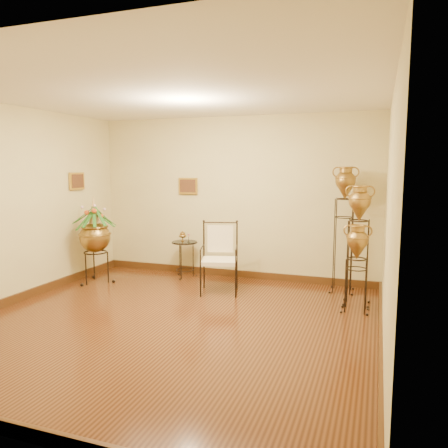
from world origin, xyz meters
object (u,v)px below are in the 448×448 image
(amphora_tall, at_px, (344,228))
(amphora_mid, at_px, (358,245))
(planter_urn, at_px, (95,233))
(side_table, at_px, (185,259))
(armchair, at_px, (219,258))

(amphora_tall, relative_size, amphora_mid, 1.15)
(amphora_mid, relative_size, planter_urn, 1.14)
(planter_urn, xyz_separation_m, side_table, (1.26, 0.82, -0.50))
(amphora_mid, bearing_deg, side_table, 167.69)
(amphora_tall, xyz_separation_m, amphora_mid, (0.24, -0.64, -0.14))
(amphora_mid, relative_size, armchair, 1.58)
(amphora_mid, height_order, planter_urn, amphora_mid)
(amphora_tall, relative_size, armchair, 1.81)
(amphora_tall, height_order, side_table, amphora_tall)
(amphora_mid, height_order, armchair, amphora_mid)
(amphora_tall, bearing_deg, amphora_mid, -69.07)
(side_table, bearing_deg, planter_urn, -146.98)
(amphora_tall, height_order, armchair, amphora_tall)
(armchair, height_order, side_table, armchair)
(armchair, bearing_deg, amphora_tall, 5.08)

